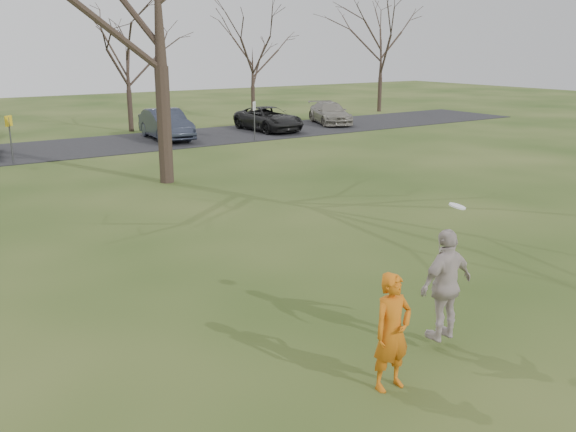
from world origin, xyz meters
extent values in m
plane|color=#1E380F|center=(0.00, 0.00, 0.00)|extent=(120.00, 120.00, 0.00)
cube|color=black|center=(0.00, 25.00, 0.02)|extent=(62.00, 6.50, 0.04)
imported|color=#C76110|center=(-1.06, -0.28, 0.89)|extent=(0.67, 0.46, 1.79)
imported|color=#272C3A|center=(6.32, 25.06, 0.84)|extent=(2.14, 4.99, 1.60)
imported|color=black|center=(12.77, 24.99, 0.73)|extent=(2.34, 4.99, 1.38)
imported|color=gray|center=(17.81, 25.60, 0.71)|extent=(3.35, 5.00, 1.34)
imported|color=#BAABA7|center=(0.52, 0.15, 1.13)|extent=(1.11, 0.48, 1.89)
cylinder|color=white|center=(0.65, 0.15, 2.44)|extent=(0.28, 0.27, 0.12)
cylinder|color=#47474C|center=(-2.00, 22.00, 1.00)|extent=(0.06, 0.06, 2.00)
cube|color=yellow|center=(-2.00, 22.00, 1.85)|extent=(0.35, 0.35, 0.45)
cylinder|color=#47474C|center=(10.00, 22.00, 1.00)|extent=(0.06, 0.06, 2.00)
cube|color=silver|center=(10.00, 22.00, 1.85)|extent=(0.35, 0.35, 0.45)
camera|label=1|loc=(-6.93, -6.28, 4.89)|focal=38.88mm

